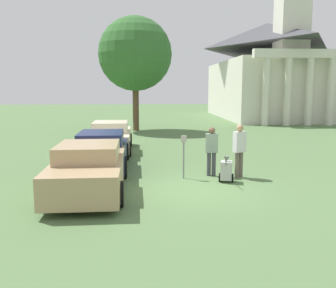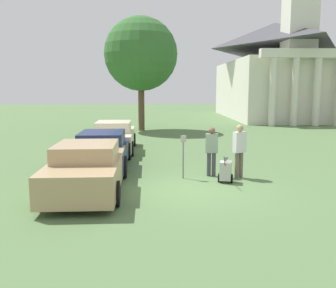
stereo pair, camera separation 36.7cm
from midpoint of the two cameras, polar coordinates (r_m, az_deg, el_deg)
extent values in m
plane|color=#517042|center=(11.47, 2.88, -6.89)|extent=(120.00, 120.00, 0.00)
cube|color=tan|center=(11.36, -12.75, -4.17)|extent=(2.04, 4.97, 0.81)
cube|color=tan|center=(11.04, -13.00, -1.16)|extent=(1.75, 2.11, 0.46)
cylinder|color=black|center=(13.04, -15.94, -3.80)|extent=(0.19, 0.68, 0.67)
cylinder|color=black|center=(12.81, -7.57, -3.76)|extent=(0.19, 0.68, 0.67)
cylinder|color=black|center=(10.15, -19.24, -7.45)|extent=(0.19, 0.68, 0.67)
cylinder|color=black|center=(9.85, -8.40, -7.54)|extent=(0.19, 0.68, 0.67)
cube|color=#19234C|center=(14.51, -10.74, -1.50)|extent=(1.93, 5.16, 0.70)
cube|color=#19234C|center=(14.22, -10.89, 0.77)|extent=(1.65, 2.18, 0.51)
cylinder|color=black|center=(16.21, -13.28, -1.19)|extent=(0.20, 0.75, 0.74)
cylinder|color=black|center=(16.04, -6.98, -1.12)|extent=(0.20, 0.75, 0.74)
cylinder|color=black|center=(13.13, -15.29, -3.53)|extent=(0.20, 0.75, 0.74)
cylinder|color=black|center=(12.93, -7.49, -3.48)|extent=(0.20, 0.75, 0.74)
cube|color=beige|center=(18.34, -9.24, 0.71)|extent=(1.93, 4.78, 0.79)
cube|color=beige|center=(18.07, -9.34, 2.62)|extent=(1.65, 2.03, 0.48)
cylinder|color=black|center=(19.91, -11.48, 0.56)|extent=(0.20, 0.69, 0.68)
cylinder|color=black|center=(19.78, -6.32, 0.63)|extent=(0.20, 0.69, 0.68)
cylinder|color=black|center=(17.02, -12.61, -0.81)|extent=(0.20, 0.69, 0.68)
cylinder|color=black|center=(16.87, -6.56, -0.74)|extent=(0.20, 0.69, 0.68)
cylinder|color=slate|center=(12.68, 1.57, -2.50)|extent=(0.05, 0.05, 1.24)
cube|color=gray|center=(12.56, 1.59, 0.78)|extent=(0.18, 0.09, 0.22)
cylinder|color=#3F3F47|center=(13.14, 6.19, -3.07)|extent=(0.14, 0.14, 0.83)
cylinder|color=#3F3F47|center=(13.13, 5.45, -3.07)|extent=(0.14, 0.14, 0.83)
cube|color=gray|center=(13.00, 5.87, 0.14)|extent=(0.44, 0.27, 0.66)
sphere|color=brown|center=(12.95, 5.90, 2.07)|extent=(0.22, 0.22, 0.22)
cylinder|color=#665B4C|center=(13.07, 10.25, -3.09)|extent=(0.14, 0.14, 0.89)
cylinder|color=#665B4C|center=(12.96, 9.66, -3.17)|extent=(0.14, 0.14, 0.89)
cube|color=silver|center=(12.88, 10.05, 0.33)|extent=(0.47, 0.38, 0.70)
sphere|color=tan|center=(12.82, 10.10, 2.41)|extent=(0.24, 0.24, 0.24)
cube|color=#B2B2AD|center=(12.35, 8.02, -4.01)|extent=(0.46, 0.52, 0.60)
cone|color=#59595B|center=(12.27, 8.06, -2.27)|extent=(0.18, 0.18, 0.16)
cylinder|color=#4C4C4C|center=(11.81, 7.93, -2.60)|extent=(0.18, 0.58, 0.43)
cylinder|color=black|center=(12.41, 7.03, -5.07)|extent=(0.12, 0.28, 0.28)
cylinder|color=black|center=(12.39, 8.97, -5.14)|extent=(0.12, 0.28, 0.28)
cube|color=silver|center=(40.40, 14.22, 8.00)|extent=(8.97, 16.20, 5.69)
pyramid|color=#424247|center=(40.73, 14.51, 15.62)|extent=(9.15, 16.53, 2.56)
cylinder|color=silver|center=(31.30, 14.34, 7.65)|extent=(0.56, 0.56, 5.40)
cylinder|color=silver|center=(31.89, 17.44, 7.54)|extent=(0.56, 0.56, 5.40)
cylinder|color=silver|center=(32.57, 20.41, 7.41)|extent=(0.56, 0.56, 5.40)
cylinder|color=silver|center=(33.34, 23.26, 7.27)|extent=(0.56, 0.56, 5.40)
cube|color=silver|center=(32.33, 19.21, 12.88)|extent=(7.63, 0.70, 0.70)
cylinder|color=brown|center=(27.01, -5.31, 5.45)|extent=(0.44, 0.44, 3.21)
sphere|color=#33662D|center=(27.08, -5.43, 13.52)|extent=(5.17, 5.17, 5.17)
camera|label=1|loc=(0.18, -90.80, -0.12)|focal=40.00mm
camera|label=2|loc=(0.18, 89.20, 0.12)|focal=40.00mm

